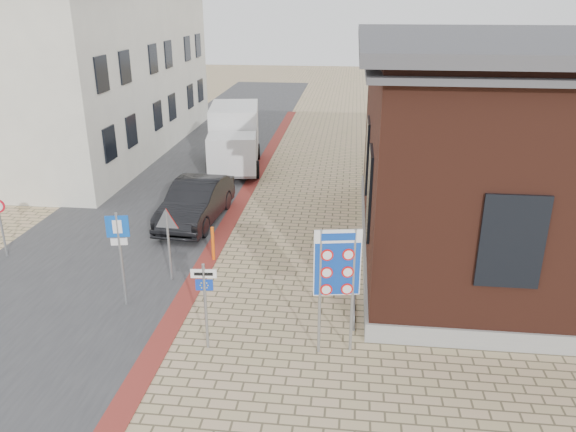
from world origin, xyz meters
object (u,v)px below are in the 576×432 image
at_px(border_sign, 337,265).
at_px(parking_sign, 119,243).
at_px(essen_sign, 205,294).
at_px(box_truck, 234,137).
at_px(bollard, 213,244).
at_px(sedan, 196,202).

distance_m(border_sign, parking_sign, 5.91).
bearing_deg(parking_sign, essen_sign, -44.00).
relative_size(border_sign, essen_sign, 1.41).
height_order(box_truck, bollard, box_truck).
height_order(essen_sign, parking_sign, parking_sign).
distance_m(sedan, essen_sign, 8.25).
bearing_deg(box_truck, bollard, -91.00).
relative_size(sedan, essen_sign, 2.16).
height_order(essen_sign, bollard, essen_sign).
height_order(sedan, box_truck, box_truck).
height_order(box_truck, border_sign, border_sign).
distance_m(parking_sign, bollard, 3.68).
relative_size(box_truck, parking_sign, 2.19).
bearing_deg(essen_sign, parking_sign, 142.91).
bearing_deg(bollard, border_sign, -48.32).
relative_size(border_sign, bollard, 2.76).
height_order(sedan, border_sign, border_sign).
height_order(box_truck, essen_sign, box_truck).
height_order(border_sign, parking_sign, border_sign).
bearing_deg(bollard, parking_sign, -119.54).
distance_m(essen_sign, bollard, 4.88).
xyz_separation_m(sedan, border_sign, (5.41, -7.66, 1.46)).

